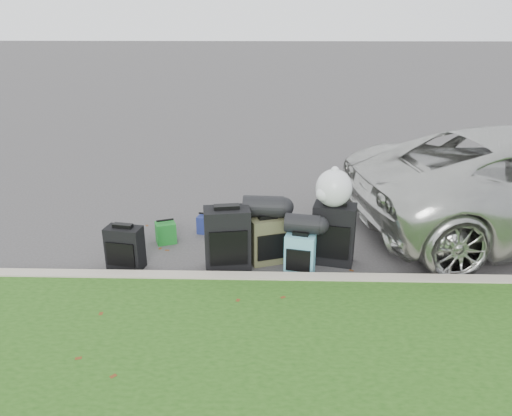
{
  "coord_description": "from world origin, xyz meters",
  "views": [
    {
      "loc": [
        0.08,
        -6.3,
        3.07
      ],
      "look_at": [
        -0.1,
        0.2,
        0.55
      ],
      "focal_mm": 35.0,
      "sensor_mm": 36.0,
      "label": 1
    }
  ],
  "objects_px": {
    "suitcase_olive": "(268,240)",
    "suitcase_teal": "(300,255)",
    "tote_navy": "(206,224)",
    "suitcase_large_black_right": "(334,234)",
    "suitcase_large_black_left": "(227,239)",
    "tote_green": "(166,233)",
    "suitcase_small_black": "(125,248)"
  },
  "relations": [
    {
      "from": "suitcase_small_black",
      "to": "tote_navy",
      "type": "distance_m",
      "value": 1.47
    },
    {
      "from": "suitcase_large_black_left",
      "to": "suitcase_large_black_right",
      "type": "relative_size",
      "value": 1.02
    },
    {
      "from": "suitcase_small_black",
      "to": "suitcase_olive",
      "type": "distance_m",
      "value": 1.84
    },
    {
      "from": "suitcase_small_black",
      "to": "tote_green",
      "type": "height_order",
      "value": "suitcase_small_black"
    },
    {
      "from": "suitcase_olive",
      "to": "tote_green",
      "type": "xyz_separation_m",
      "value": [
        -1.46,
        0.55,
        -0.16
      ]
    },
    {
      "from": "suitcase_olive",
      "to": "suitcase_large_black_right",
      "type": "relative_size",
      "value": 0.77
    },
    {
      "from": "suitcase_teal",
      "to": "suitcase_large_black_right",
      "type": "relative_size",
      "value": 0.65
    },
    {
      "from": "tote_navy",
      "to": "suitcase_teal",
      "type": "bearing_deg",
      "value": -28.57
    },
    {
      "from": "suitcase_large_black_left",
      "to": "suitcase_olive",
      "type": "xyz_separation_m",
      "value": [
        0.51,
        0.2,
        -0.1
      ]
    },
    {
      "from": "suitcase_olive",
      "to": "tote_navy",
      "type": "relative_size",
      "value": 2.32
    },
    {
      "from": "suitcase_small_black",
      "to": "suitcase_teal",
      "type": "distance_m",
      "value": 2.24
    },
    {
      "from": "suitcase_olive",
      "to": "suitcase_teal",
      "type": "height_order",
      "value": "suitcase_olive"
    },
    {
      "from": "suitcase_small_black",
      "to": "suitcase_large_black_right",
      "type": "xyz_separation_m",
      "value": [
        2.69,
        0.25,
        0.12
      ]
    },
    {
      "from": "suitcase_large_black_left",
      "to": "suitcase_large_black_right",
      "type": "bearing_deg",
      "value": -0.43
    },
    {
      "from": "suitcase_teal",
      "to": "suitcase_large_black_right",
      "type": "xyz_separation_m",
      "value": [
        0.45,
        0.33,
        0.14
      ]
    },
    {
      "from": "suitcase_large_black_right",
      "to": "suitcase_teal",
      "type": "bearing_deg",
      "value": -130.85
    },
    {
      "from": "suitcase_small_black",
      "to": "tote_green",
      "type": "distance_m",
      "value": 0.87
    },
    {
      "from": "suitcase_large_black_left",
      "to": "tote_navy",
      "type": "distance_m",
      "value": 1.22
    },
    {
      "from": "tote_green",
      "to": "tote_navy",
      "type": "bearing_deg",
      "value": 12.78
    },
    {
      "from": "tote_navy",
      "to": "tote_green",
      "type": "bearing_deg",
      "value": -131.96
    },
    {
      "from": "suitcase_teal",
      "to": "suitcase_small_black",
      "type": "bearing_deg",
      "value": -168.65
    },
    {
      "from": "suitcase_large_black_left",
      "to": "suitcase_teal",
      "type": "height_order",
      "value": "suitcase_large_black_left"
    },
    {
      "from": "suitcase_large_black_left",
      "to": "tote_green",
      "type": "xyz_separation_m",
      "value": [
        -0.95,
        0.75,
        -0.26
      ]
    },
    {
      "from": "suitcase_olive",
      "to": "suitcase_teal",
      "type": "relative_size",
      "value": 1.18
    },
    {
      "from": "suitcase_olive",
      "to": "suitcase_large_black_left",
      "type": "bearing_deg",
      "value": -178.07
    },
    {
      "from": "suitcase_olive",
      "to": "suitcase_teal",
      "type": "xyz_separation_m",
      "value": [
        0.41,
        -0.31,
        -0.05
      ]
    },
    {
      "from": "suitcase_large_black_right",
      "to": "suitcase_small_black",
      "type": "bearing_deg",
      "value": -161.73
    },
    {
      "from": "suitcase_large_black_left",
      "to": "tote_navy",
      "type": "bearing_deg",
      "value": 100.98
    },
    {
      "from": "suitcase_large_black_left",
      "to": "suitcase_olive",
      "type": "bearing_deg",
      "value": 11.86
    },
    {
      "from": "suitcase_olive",
      "to": "suitcase_large_black_right",
      "type": "bearing_deg",
      "value": -18.13
    },
    {
      "from": "suitcase_teal",
      "to": "tote_navy",
      "type": "height_order",
      "value": "suitcase_teal"
    },
    {
      "from": "suitcase_large_black_left",
      "to": "tote_green",
      "type": "bearing_deg",
      "value": 132.49
    }
  ]
}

